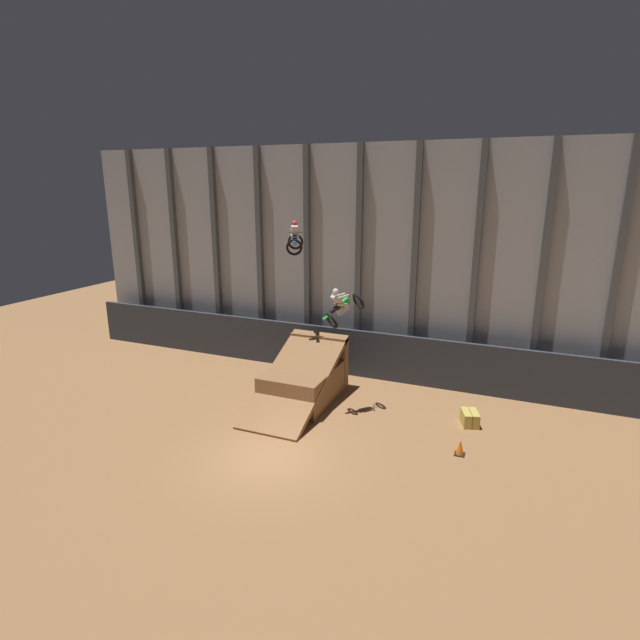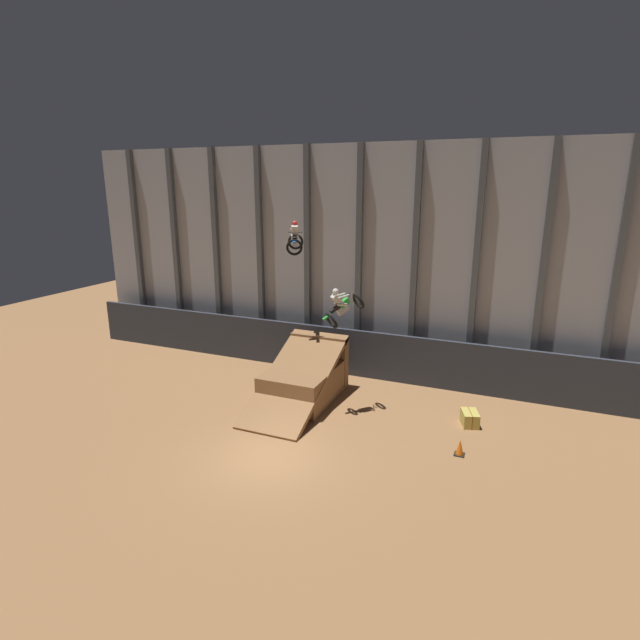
{
  "view_description": "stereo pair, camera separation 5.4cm",
  "coord_description": "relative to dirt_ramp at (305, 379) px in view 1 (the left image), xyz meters",
  "views": [
    {
      "loc": [
        7.64,
        -13.69,
        9.27
      ],
      "look_at": [
        -0.33,
        5.4,
        3.6
      ],
      "focal_mm": 28.0,
      "sensor_mm": 36.0,
      "label": 1
    },
    {
      "loc": [
        7.69,
        -13.67,
        9.27
      ],
      "look_at": [
        -0.33,
        5.4,
        3.6
      ],
      "focal_mm": 28.0,
      "sensor_mm": 36.0,
      "label": 2
    }
  ],
  "objects": [
    {
      "name": "ground_plane",
      "position": [
        0.95,
        -5.18,
        -0.88
      ],
      "size": [
        60.0,
        60.0,
        0.0
      ],
      "primitive_type": "plane",
      "color": "#996B42"
    },
    {
      "name": "arena_back_wall",
      "position": [
        0.95,
        4.52,
        4.69
      ],
      "size": [
        32.0,
        0.4,
        11.14
      ],
      "color": "#A3A8B2",
      "rests_on": "ground_plane"
    },
    {
      "name": "lower_barrier",
      "position": [
        0.95,
        3.36,
        0.29
      ],
      "size": [
        31.36,
        0.2,
        2.36
      ],
      "color": "#2D333D",
      "rests_on": "ground_plane"
    },
    {
      "name": "dirt_ramp",
      "position": [
        0.0,
        0.0,
        0.0
      ],
      "size": [
        2.75,
        5.77,
        2.64
      ],
      "color": "olive",
      "rests_on": "ground_plane"
    },
    {
      "name": "rider_bike_left_air",
      "position": [
        -1.2,
        1.62,
        5.95
      ],
      "size": [
        1.28,
        1.8,
        1.49
      ],
      "rotation": [
        0.06,
        0.0,
        0.4
      ],
      "color": "black"
    },
    {
      "name": "rider_bike_right_air",
      "position": [
        1.93,
        -0.58,
        3.62
      ],
      "size": [
        1.64,
        1.75,
        1.69
      ],
      "rotation": [
        0.5,
        0.0,
        -0.7
      ],
      "color": "black"
    },
    {
      "name": "traffic_cone_near_ramp",
      "position": [
        7.08,
        -2.41,
        -0.6
      ],
      "size": [
        0.36,
        0.36,
        0.58
      ],
      "color": "black",
      "rests_on": "ground_plane"
    },
    {
      "name": "hay_bale_trackside",
      "position": [
        7.13,
        0.09,
        -0.6
      ],
      "size": [
        0.85,
        1.04,
        0.57
      ],
      "rotation": [
        0.0,
        0.0,
        1.89
      ],
      "color": "#CCB751",
      "rests_on": "ground_plane"
    }
  ]
}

